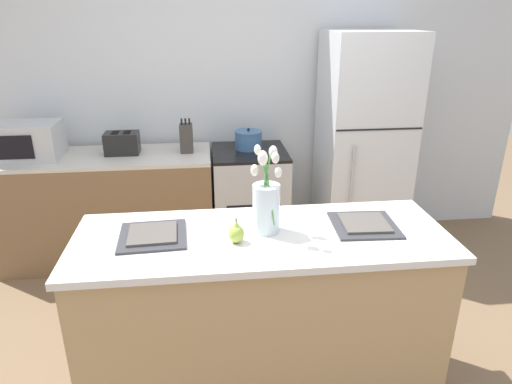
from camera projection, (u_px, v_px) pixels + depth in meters
name	position (u px, v px, depth m)	size (l,w,h in m)	color
back_wall	(233.00, 87.00, 3.88)	(5.20, 0.08, 2.70)	silver
kitchen_island	(261.00, 316.00, 2.36)	(1.80, 0.66, 0.95)	tan
back_counter	(109.00, 208.00, 3.74)	(1.68, 0.60, 0.90)	brown
stove_range	(250.00, 202.00, 3.86)	(0.60, 0.61, 0.90)	#B2B5B7
refrigerator	(363.00, 146.00, 3.79)	(0.68, 0.67, 1.82)	silver
flower_vase	(266.00, 203.00, 2.17)	(0.15, 0.17, 0.42)	silver
pear_figurine	(236.00, 233.00, 2.09)	(0.07, 0.07, 0.12)	#9EBC47
plate_setting_left	(153.00, 235.00, 2.16)	(0.33, 0.33, 0.02)	#333338
plate_setting_right	(364.00, 224.00, 2.27)	(0.33, 0.33, 0.02)	#333338
toaster	(122.00, 143.00, 3.59)	(0.28, 0.18, 0.17)	black
cooking_pot	(248.00, 140.00, 3.72)	(0.23, 0.23, 0.17)	#386093
microwave	(27.00, 141.00, 3.46)	(0.48, 0.37, 0.27)	#B7BABC
knife_block	(186.00, 138.00, 3.63)	(0.10, 0.14, 0.27)	#3D3833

